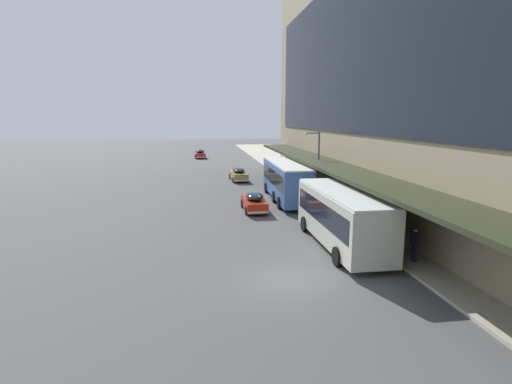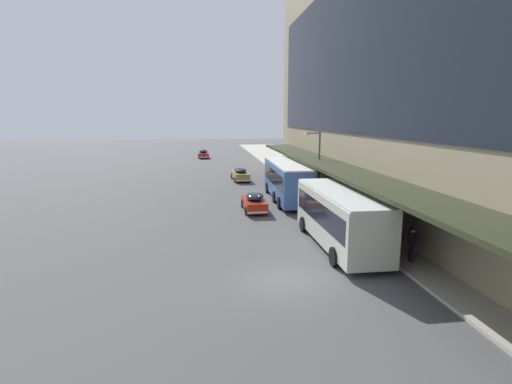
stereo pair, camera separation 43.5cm
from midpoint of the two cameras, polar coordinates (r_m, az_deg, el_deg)
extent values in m
plane|color=#4D4D4D|center=(19.06, 3.80, -12.43)|extent=(240.00, 240.00, 0.00)
cube|color=#AEA795|center=(23.78, 31.07, -9.04)|extent=(10.00, 180.00, 0.15)
cube|color=#2B2E1B|center=(20.26, 21.93, -0.88)|extent=(3.20, 72.00, 0.24)
cube|color=#385EA1|center=(36.20, 3.92, 1.69)|extent=(2.65, 11.09, 2.96)
cube|color=black|center=(36.14, 3.93, 2.24)|extent=(2.67, 10.21, 1.30)
cube|color=silver|center=(35.99, 3.95, 4.09)|extent=(2.55, 11.09, 0.12)
cube|color=black|center=(41.46, 2.46, 4.56)|extent=(1.22, 0.08, 0.36)
cylinder|color=black|center=(39.86, 1.14, 0.61)|extent=(0.27, 1.00, 1.00)
cylinder|color=black|center=(40.29, 4.57, 0.68)|extent=(0.27, 1.00, 1.00)
cylinder|color=black|center=(32.91, 2.95, -1.56)|extent=(0.27, 1.00, 1.00)
cylinder|color=black|center=(33.42, 7.08, -1.44)|extent=(0.27, 1.00, 1.00)
cylinder|color=black|center=(35.41, 2.21, -0.68)|extent=(0.27, 1.00, 1.00)
cylinder|color=black|center=(35.89, 6.06, -0.58)|extent=(0.27, 1.00, 1.00)
cube|color=beige|center=(23.65, 11.55, -3.50)|extent=(2.59, 9.72, 2.84)
cube|color=black|center=(23.57, 11.58, -2.70)|extent=(2.63, 8.94, 1.25)
cube|color=silver|center=(23.34, 11.69, -0.01)|extent=(2.49, 9.72, 0.12)
cube|color=black|center=(27.96, 8.24, 1.23)|extent=(1.28, 0.06, 0.36)
cylinder|color=black|center=(26.64, 6.43, -4.56)|extent=(0.25, 1.00, 1.00)
cylinder|color=black|center=(27.39, 11.63, -4.29)|extent=(0.25, 1.00, 1.00)
cylinder|color=black|center=(20.88, 10.92, -9.03)|extent=(0.25, 1.00, 1.00)
cylinder|color=black|center=(21.84, 17.33, -8.45)|extent=(0.25, 1.00, 1.00)
cube|color=#AB2510|center=(32.23, -0.68, -1.63)|extent=(1.67, 4.37, 0.76)
ellipsoid|color=#1E232D|center=(31.89, -0.63, -0.59)|extent=(1.45, 2.41, 0.57)
cube|color=silver|center=(34.43, -1.21, -1.22)|extent=(1.55, 0.13, 0.14)
cube|color=silver|center=(30.14, -0.08, -2.95)|extent=(1.55, 0.13, 0.14)
sphere|color=silver|center=(34.29, -1.94, -0.80)|extent=(0.18, 0.18, 0.18)
sphere|color=silver|center=(34.41, -0.46, -0.75)|extent=(0.18, 0.18, 0.18)
cylinder|color=black|center=(33.50, -2.39, -1.66)|extent=(0.15, 0.64, 0.64)
cylinder|color=black|center=(33.71, 0.36, -1.57)|extent=(0.15, 0.64, 0.64)
cylinder|color=black|center=(30.89, -1.82, -2.71)|extent=(0.15, 0.64, 0.64)
cylinder|color=black|center=(31.12, 1.16, -2.61)|extent=(0.15, 0.64, 0.64)
cube|color=#A3151F|center=(74.30, -8.14, 5.27)|extent=(1.91, 4.30, 0.76)
ellipsoid|color=#1E232D|center=(74.45, -8.16, 5.80)|extent=(1.63, 2.39, 0.63)
cube|color=silver|center=(72.16, -8.06, 4.93)|extent=(1.66, 0.19, 0.14)
cube|color=silver|center=(76.48, -8.21, 5.25)|extent=(1.66, 0.19, 0.14)
sphere|color=silver|center=(72.19, -7.68, 5.17)|extent=(0.18, 0.18, 0.18)
sphere|color=silver|center=(72.15, -8.45, 5.15)|extent=(0.18, 0.18, 0.18)
cylinder|color=black|center=(73.06, -7.40, 4.98)|extent=(0.16, 0.64, 0.64)
cylinder|color=black|center=(72.98, -8.78, 4.94)|extent=(0.16, 0.64, 0.64)
cylinder|color=black|center=(75.67, -7.51, 5.17)|extent=(0.16, 0.64, 0.64)
cylinder|color=black|center=(75.60, -8.84, 5.13)|extent=(0.16, 0.64, 0.64)
cube|color=olive|center=(47.61, -2.81, 2.40)|extent=(1.91, 4.86, 0.81)
ellipsoid|color=#1E232D|center=(47.29, -2.77, 3.15)|extent=(1.59, 2.70, 0.55)
cube|color=silver|center=(50.03, -3.22, 2.51)|extent=(1.57, 0.20, 0.14)
cube|color=silver|center=(45.27, -2.34, 1.65)|extent=(1.57, 0.20, 0.14)
sphere|color=silver|center=(49.90, -3.74, 2.83)|extent=(0.18, 0.18, 0.18)
sphere|color=silver|center=(50.03, -2.70, 2.87)|extent=(0.18, 0.18, 0.18)
cylinder|color=black|center=(48.99, -4.02, 2.26)|extent=(0.17, 0.65, 0.64)
cylinder|color=black|center=(49.23, -2.11, 2.32)|extent=(0.17, 0.65, 0.64)
cylinder|color=black|center=(46.09, -3.54, 1.74)|extent=(0.17, 0.65, 0.64)
cylinder|color=black|center=(46.34, -1.52, 1.80)|extent=(0.17, 0.65, 0.64)
cylinder|color=black|center=(22.14, 21.25, -8.22)|extent=(0.16, 0.16, 0.85)
cylinder|color=black|center=(22.24, 20.93, -8.12)|extent=(0.16, 0.16, 0.85)
cube|color=black|center=(21.96, 21.22, -6.26)|extent=(0.36, 0.46, 0.70)
cylinder|color=black|center=(21.80, 21.75, -6.33)|extent=(0.10, 0.10, 0.63)
cylinder|color=black|center=(22.11, 20.72, -6.01)|extent=(0.10, 0.10, 0.63)
sphere|color=tan|center=(21.84, 21.31, -5.10)|extent=(0.22, 0.22, 0.22)
cylinder|color=black|center=(21.82, 21.32, -4.90)|extent=(0.33, 0.33, 0.02)
cylinder|color=black|center=(21.81, 21.33, -4.75)|extent=(0.21, 0.21, 0.12)
cylinder|color=#4C4C51|center=(35.69, 8.55, 3.64)|extent=(0.16, 0.16, 6.04)
cylinder|color=#4C4C51|center=(35.29, 7.74, 8.35)|extent=(1.20, 0.10, 0.10)
ellipsoid|color=silver|center=(35.13, 6.79, 8.23)|extent=(0.44, 0.28, 0.20)
cylinder|color=red|center=(37.20, 8.36, -0.35)|extent=(0.20, 0.20, 0.55)
sphere|color=red|center=(37.13, 8.37, 0.15)|extent=(0.18, 0.18, 0.18)
cylinder|color=red|center=(37.33, 8.29, -0.27)|extent=(0.08, 0.10, 0.08)
cylinder|color=red|center=(37.05, 8.43, -0.36)|extent=(0.08, 0.10, 0.08)
camera|label=1|loc=(0.22, -90.39, -0.07)|focal=28.00mm
camera|label=2|loc=(0.22, 89.61, 0.07)|focal=28.00mm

